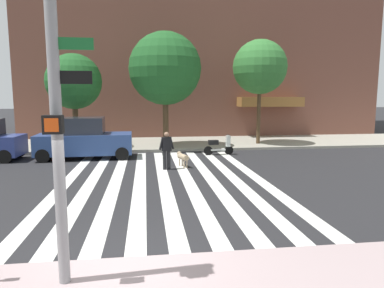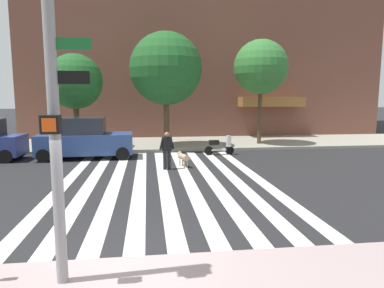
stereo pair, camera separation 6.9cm
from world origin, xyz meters
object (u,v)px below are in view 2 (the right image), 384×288
(parked_car_behind_first, at_px, (85,139))
(street_tree_further, at_px, (261,67))
(street_tree_nearest, at_px, (75,82))
(dog_on_leash, at_px, (183,157))
(traffic_light_pole, at_px, (51,72))
(street_tree_middle, at_px, (166,69))
(pedestrian_dog_walker, at_px, (167,148))
(parked_scooter, at_px, (219,146))

(parked_car_behind_first, height_order, street_tree_further, street_tree_further)
(street_tree_nearest, height_order, dog_on_leash, street_tree_nearest)
(parked_car_behind_first, relative_size, street_tree_further, 0.73)
(parked_car_behind_first, bearing_deg, dog_on_leash, -30.16)
(traffic_light_pole, xyz_separation_m, dog_on_leash, (2.98, 9.81, -3.08))
(street_tree_middle, xyz_separation_m, pedestrian_dog_walker, (-0.32, -6.05, -3.84))
(dog_on_leash, bearing_deg, parked_scooter, 51.91)
(street_tree_middle, distance_m, dog_on_leash, 7.05)
(street_tree_further, height_order, pedestrian_dog_walker, street_tree_further)
(pedestrian_dog_walker, bearing_deg, parked_car_behind_first, 140.88)
(parked_scooter, distance_m, street_tree_middle, 5.72)
(street_tree_middle, bearing_deg, traffic_light_pole, -99.43)
(street_tree_middle, distance_m, pedestrian_dog_walker, 7.17)
(pedestrian_dog_walker, height_order, dog_on_leash, pedestrian_dog_walker)
(parked_scooter, relative_size, dog_on_leash, 1.50)
(street_tree_nearest, bearing_deg, street_tree_middle, -0.58)
(traffic_light_pole, bearing_deg, parked_car_behind_first, 98.05)
(parked_car_behind_first, height_order, street_tree_nearest, street_tree_nearest)
(parked_car_behind_first, bearing_deg, traffic_light_pole, -81.95)
(street_tree_nearest, bearing_deg, traffic_light_pole, -80.08)
(street_tree_middle, bearing_deg, dog_on_leash, -85.59)
(parked_scooter, height_order, pedestrian_dog_walker, pedestrian_dog_walker)
(parked_scooter, bearing_deg, dog_on_leash, -128.09)
(pedestrian_dog_walker, bearing_deg, street_tree_nearest, 128.93)
(traffic_light_pole, relative_size, street_tree_middle, 0.86)
(street_tree_nearest, distance_m, pedestrian_dog_walker, 8.41)
(dog_on_leash, bearing_deg, parked_car_behind_first, 149.84)
(parked_car_behind_first, distance_m, parked_scooter, 7.06)
(parked_car_behind_first, xyz_separation_m, parked_scooter, (7.04, 0.15, -0.50))
(traffic_light_pole, bearing_deg, street_tree_middle, 80.57)
(street_tree_middle, xyz_separation_m, dog_on_leash, (0.43, -5.55, -4.32))
(parked_car_behind_first, bearing_deg, street_tree_further, 17.49)
(traffic_light_pole, height_order, street_tree_middle, street_tree_middle)
(parked_scooter, bearing_deg, traffic_light_pole, -112.47)
(parked_scooter, distance_m, dog_on_leash, 3.70)
(street_tree_nearest, relative_size, dog_on_leash, 4.98)
(parked_car_behind_first, bearing_deg, pedestrian_dog_walker, -39.12)
(traffic_light_pole, bearing_deg, street_tree_further, 61.75)
(parked_scooter, distance_m, street_tree_further, 6.33)
(parked_scooter, bearing_deg, street_tree_middle, 135.76)
(street_tree_nearest, distance_m, street_tree_further, 11.24)
(traffic_light_pole, relative_size, parked_scooter, 3.55)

